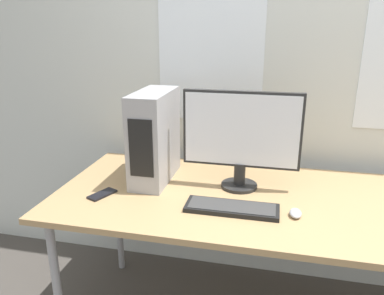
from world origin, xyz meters
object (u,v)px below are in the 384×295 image
(monitor_main, at_px, (241,136))
(cell_phone, at_px, (102,194))
(keyboard, at_px, (232,208))
(pc_tower, at_px, (154,137))
(mouse, at_px, (296,213))

(monitor_main, relative_size, cell_phone, 3.71)
(monitor_main, xyz_separation_m, cell_phone, (-0.62, -0.24, -0.26))
(keyboard, bearing_deg, pc_tower, 148.83)
(keyboard, relative_size, mouse, 4.88)
(pc_tower, bearing_deg, mouse, -19.89)
(mouse, bearing_deg, monitor_main, 137.25)
(pc_tower, distance_m, mouse, 0.77)
(mouse, bearing_deg, cell_phone, 179.68)
(monitor_main, height_order, mouse, monitor_main)
(keyboard, bearing_deg, monitor_main, 88.92)
(pc_tower, xyz_separation_m, cell_phone, (-0.18, -0.25, -0.22))
(mouse, height_order, cell_phone, mouse)
(monitor_main, relative_size, keyboard, 1.38)
(mouse, bearing_deg, keyboard, -178.25)
(cell_phone, bearing_deg, monitor_main, 44.43)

